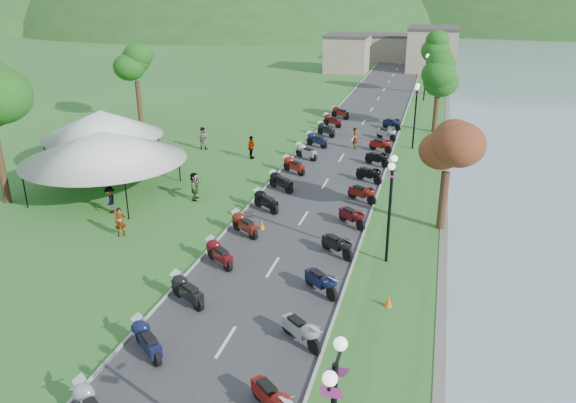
% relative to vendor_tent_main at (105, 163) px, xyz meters
% --- Properties ---
extents(road, '(7.00, 120.00, 0.02)m').
position_rel_vendor_tent_main_xyz_m(road, '(12.69, 17.33, -1.99)').
color(road, '#39393B').
rests_on(road, ground).
extents(hills_backdrop, '(360.00, 120.00, 76.00)m').
position_rel_vendor_tent_main_xyz_m(hills_backdrop, '(12.69, 177.33, -2.00)').
color(hills_backdrop, '#285621').
rests_on(hills_backdrop, ground).
extents(far_building, '(18.00, 16.00, 5.00)m').
position_rel_vendor_tent_main_xyz_m(far_building, '(10.69, 62.33, 0.50)').
color(far_building, gray).
rests_on(far_building, ground).
extents(moto_row_left, '(2.60, 54.73, 1.10)m').
position_rel_vendor_tent_main_xyz_m(moto_row_left, '(10.25, -1.84, -1.45)').
color(moto_row_left, '#331411').
rests_on(moto_row_left, ground).
extents(moto_row_right, '(2.60, 46.70, 1.10)m').
position_rel_vendor_tent_main_xyz_m(moto_row_right, '(15.38, -0.92, -1.45)').
color(moto_row_right, '#331411').
rests_on(moto_row_right, ground).
extents(vendor_tent_main, '(6.62, 6.62, 4.00)m').
position_rel_vendor_tent_main_xyz_m(vendor_tent_main, '(0.00, 0.00, 0.00)').
color(vendor_tent_main, silver).
rests_on(vendor_tent_main, ground).
extents(vendor_tent_side, '(5.61, 5.61, 4.00)m').
position_rel_vendor_tent_main_xyz_m(vendor_tent_side, '(-3.37, 5.16, 0.00)').
color(vendor_tent_side, silver).
rests_on(vendor_tent_side, ground).
extents(tree_lakeside, '(2.59, 2.59, 7.18)m').
position_rel_vendor_tent_main_xyz_m(tree_lakeside, '(20.08, -0.04, 1.59)').
color(tree_lakeside, '#1F6419').
rests_on(tree_lakeside, ground).
extents(pedestrian_a, '(0.70, 0.67, 1.55)m').
position_rel_vendor_tent_main_xyz_m(pedestrian_a, '(4.09, -5.37, -2.00)').
color(pedestrian_a, slate).
rests_on(pedestrian_a, ground).
extents(pedestrian_b, '(0.88, 0.51, 1.76)m').
position_rel_vendor_tent_main_xyz_m(pedestrian_b, '(1.67, 10.95, -2.00)').
color(pedestrian_b, slate).
rests_on(pedestrian_b, ground).
extents(pedestrian_c, '(0.74, 1.10, 1.57)m').
position_rel_vendor_tent_main_xyz_m(pedestrian_c, '(1.86, -2.70, -2.00)').
color(pedestrian_c, slate).
rests_on(pedestrian_c, ground).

